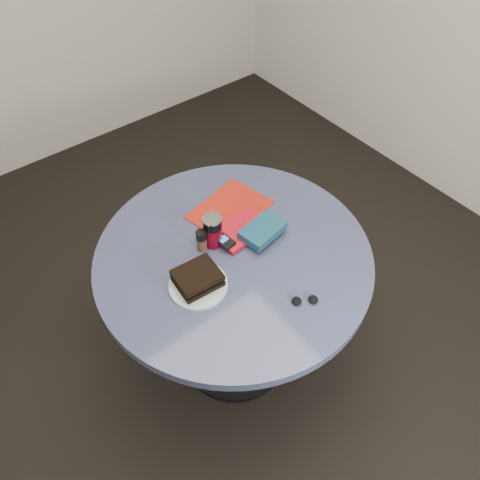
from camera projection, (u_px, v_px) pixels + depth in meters
ground at (235, 354)px, 2.24m from camera, size 4.00×4.00×0.00m
table at (234, 280)px, 1.80m from camera, size 1.00×1.00×0.75m
plate at (198, 285)px, 1.57m from camera, size 0.24×0.24×0.01m
sandwich at (197, 278)px, 1.56m from camera, size 0.15×0.13×0.05m
soda_can at (213, 231)px, 1.66m from camera, size 0.07×0.07×0.13m
pepper_grinder at (202, 241)px, 1.66m from camera, size 0.05×0.05×0.09m
magazine at (230, 210)px, 1.82m from camera, size 0.33×0.28×0.01m
red_book at (241, 229)px, 1.74m from camera, size 0.22×0.15×0.02m
novel at (263, 230)px, 1.70m from camera, size 0.18×0.13×0.03m
mp3_player at (223, 241)px, 1.68m from camera, size 0.06×0.09×0.01m
headphones at (305, 300)px, 1.53m from camera, size 0.09×0.08×0.02m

